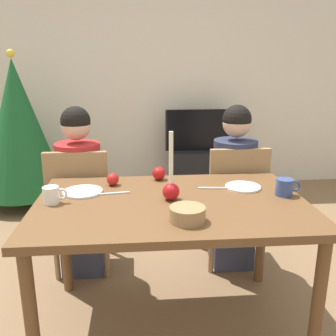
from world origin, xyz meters
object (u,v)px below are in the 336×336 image
at_px(apple_near_candle, 113,179).
at_px(mug_left, 52,195).
at_px(plate_right, 243,187).
at_px(plate_left, 83,192).
at_px(tv_stand, 199,170).
at_px(tv, 200,130).
at_px(christmas_tree, 19,128).
at_px(apple_by_left_plate, 159,173).
at_px(dining_table, 171,216).
at_px(person_left_child, 81,195).
at_px(mug_right, 285,187).
at_px(chair_right, 234,199).
at_px(bowl_walnuts, 187,214).
at_px(chair_left, 80,204).
at_px(person_right_child, 233,190).
at_px(candle_centerpiece, 172,187).

bearing_deg(apple_near_candle, mug_left, -137.62).
bearing_deg(plate_right, plate_left, -179.66).
height_order(tv_stand, tv, tv).
bearing_deg(tv, tv_stand, -90.00).
bearing_deg(christmas_tree, apple_near_candle, -58.72).
height_order(apple_near_candle, apple_by_left_plate, apple_by_left_plate).
relative_size(dining_table, christmas_tree, 0.89).
height_order(person_left_child, apple_near_candle, person_left_child).
relative_size(tv_stand, mug_right, 4.75).
distance_m(chair_right, person_left_child, 1.07).
bearing_deg(plate_left, christmas_tree, 115.70).
bearing_deg(apple_by_left_plate, mug_left, -148.29).
distance_m(plate_right, mug_left, 1.04).
distance_m(dining_table, chair_right, 0.80).
distance_m(person_left_child, tv_stand, 2.02).
height_order(plate_left, bowl_walnuts, bowl_walnuts).
bearing_deg(person_left_child, chair_right, -1.74).
relative_size(dining_table, apple_by_left_plate, 17.43).
distance_m(chair_left, plate_left, 0.51).
bearing_deg(mug_right, tv, 91.79).
xyz_separation_m(person_right_child, christmas_tree, (-1.85, 1.34, 0.24)).
xyz_separation_m(tv, christmas_tree, (-1.89, -0.32, 0.10)).
distance_m(chair_right, christmas_tree, 2.33).
bearing_deg(apple_by_left_plate, chair_right, 23.93).
height_order(person_left_child, mug_left, person_left_child).
distance_m(chair_right, bowl_walnuts, 1.02).
relative_size(chair_right, candle_centerpiece, 2.50).
bearing_deg(mug_right, plate_left, 173.11).
relative_size(mug_right, apple_by_left_plate, 1.68).
distance_m(chair_right, mug_right, 0.65).
bearing_deg(person_left_child, tv, 56.27).
height_order(candle_centerpiece, apple_by_left_plate, candle_centerpiece).
relative_size(chair_left, person_right_child, 0.77).
bearing_deg(dining_table, bowl_walnuts, -79.48).
height_order(candle_centerpiece, plate_left, candle_centerpiece).
height_order(person_right_child, tv_stand, person_right_child).
xyz_separation_m(tv_stand, bowl_walnuts, (-0.50, -2.56, 0.54)).
height_order(candle_centerpiece, mug_right, candle_centerpiece).
xyz_separation_m(christmas_tree, apple_by_left_plate, (1.31, -1.62, -0.02)).
distance_m(chair_left, person_left_child, 0.07).
distance_m(christmas_tree, mug_right, 2.77).
bearing_deg(plate_left, bowl_walnuts, -39.13).
relative_size(candle_centerpiece, mug_left, 2.93).
relative_size(mug_right, bowl_walnuts, 0.83).
bearing_deg(dining_table, apple_by_left_plate, 96.55).
bearing_deg(plate_left, person_left_child, 100.77).
bearing_deg(tv_stand, chair_left, -123.23).
height_order(chair_right, apple_by_left_plate, chair_right).
distance_m(plate_left, plate_right, 0.90).
height_order(person_right_child, christmas_tree, christmas_tree).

